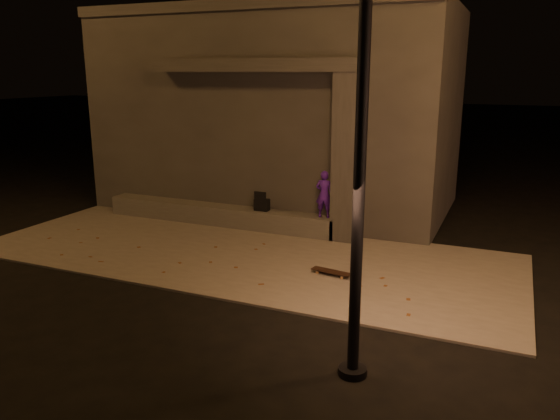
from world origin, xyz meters
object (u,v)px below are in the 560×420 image
at_px(column, 347,159).
at_px(skateboarder, 324,194).
at_px(street_lamp_0, 365,28).
at_px(backpack, 262,204).
at_px(skateboard, 331,272).

height_order(column, skateboarder, column).
relative_size(skateboarder, street_lamp_0, 0.15).
distance_m(skateboarder, backpack, 1.57).
relative_size(skateboarder, skateboard, 1.37).
relative_size(column, street_lamp_0, 0.50).
xyz_separation_m(skateboarder, street_lamp_0, (2.20, -5.28, 3.08)).
bearing_deg(street_lamp_0, column, 107.85).
relative_size(column, skateboarder, 3.43).
height_order(column, backpack, column).
bearing_deg(skateboarder, column, 175.85).
relative_size(backpack, skateboard, 0.60).
distance_m(skateboard, street_lamp_0, 5.17).
bearing_deg(backpack, skateboarder, 0.29).
xyz_separation_m(column, street_lamp_0, (1.70, -5.28, 2.25)).
bearing_deg(street_lamp_0, backpack, 125.20).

